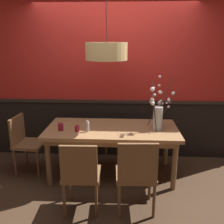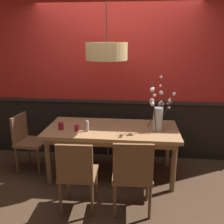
% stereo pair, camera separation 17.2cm
% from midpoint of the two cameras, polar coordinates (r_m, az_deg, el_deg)
% --- Properties ---
extents(ground_plane, '(24.00, 24.00, 0.00)m').
position_cam_midpoint_polar(ground_plane, '(3.87, 1.31, -13.99)').
color(ground_plane, '#422D1E').
extents(back_wall, '(4.67, 0.14, 2.92)m').
position_cam_midpoint_polar(back_wall, '(4.10, 2.27, 9.13)').
color(back_wall, black).
rests_on(back_wall, ground).
extents(dining_table, '(1.87, 0.89, 0.74)m').
position_cam_midpoint_polar(dining_table, '(3.59, 1.37, -4.90)').
color(dining_table, '#997047').
rests_on(dining_table, ground).
extents(chair_near_side_right, '(0.47, 0.42, 0.91)m').
position_cam_midpoint_polar(chair_near_side_right, '(2.87, 6.47, -13.79)').
color(chair_near_side_right, brown).
rests_on(chair_near_side_right, ground).
extents(chair_far_side_left, '(0.47, 0.41, 0.89)m').
position_cam_midpoint_polar(chair_far_side_left, '(4.50, -1.79, -2.54)').
color(chair_far_side_left, brown).
rests_on(chair_far_side_left, ground).
extents(chair_head_west_end, '(0.45, 0.44, 0.87)m').
position_cam_midpoint_polar(chair_head_west_end, '(3.99, -17.58, -5.95)').
color(chair_head_west_end, brown).
rests_on(chair_head_west_end, ground).
extents(chair_near_side_left, '(0.43, 0.41, 0.88)m').
position_cam_midpoint_polar(chair_near_side_left, '(2.92, -6.30, -13.57)').
color(chair_near_side_left, brown).
rests_on(chair_near_side_left, ground).
extents(vase_with_blossoms, '(0.38, 0.48, 0.72)m').
position_cam_midpoint_polar(vase_with_blossoms, '(3.51, 11.92, -0.58)').
color(vase_with_blossoms, silver).
rests_on(vase_with_blossoms, dining_table).
extents(candle_holder_nearer_center, '(0.07, 0.07, 0.08)m').
position_cam_midpoint_polar(candle_holder_nearer_center, '(3.45, -6.63, -3.69)').
color(candle_holder_nearer_center, maroon).
rests_on(candle_holder_nearer_center, dining_table).
extents(candle_holder_nearer_edge, '(0.08, 0.08, 0.10)m').
position_cam_midpoint_polar(candle_holder_nearer_edge, '(3.54, -10.25, -3.20)').
color(candle_holder_nearer_edge, maroon).
rests_on(candle_holder_nearer_edge, dining_table).
extents(condiment_bottle, '(0.04, 0.04, 0.16)m').
position_cam_midpoint_polar(condiment_bottle, '(3.42, -4.26, -3.25)').
color(condiment_bottle, '#ADADB2').
rests_on(condiment_bottle, dining_table).
extents(pendant_lamp, '(0.56, 0.56, 1.23)m').
position_cam_midpoint_polar(pendant_lamp, '(3.40, 0.23, 13.73)').
color(pendant_lamp, tan).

